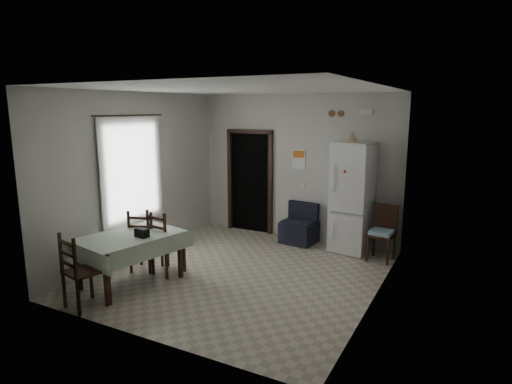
{
  "coord_description": "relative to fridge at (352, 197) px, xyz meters",
  "views": [
    {
      "loc": [
        3.24,
        -5.67,
        2.62
      ],
      "look_at": [
        0.0,
        0.5,
        1.25
      ],
      "focal_mm": 30.0,
      "sensor_mm": 36.0,
      "label": 1
    }
  ],
  "objects": [
    {
      "name": "doorway",
      "position": [
        -2.29,
        0.52,
        0.05
      ],
      "size": [
        1.06,
        0.52,
        2.22
      ],
      "color": "black",
      "rests_on": "ground"
    },
    {
      "name": "ground",
      "position": [
        -1.24,
        -1.93,
        -1.01
      ],
      "size": [
        4.5,
        4.5,
        0.0
      ],
      "primitive_type": "plane",
      "color": "#B3A892",
      "rests_on": "ground"
    },
    {
      "name": "fridge",
      "position": [
        0.0,
        0.0,
        0.0
      ],
      "size": [
        0.74,
        0.74,
        2.03
      ],
      "primitive_type": null,
      "rotation": [
        0.0,
        0.0,
        -0.13
      ],
      "color": "silver",
      "rests_on": "ground"
    },
    {
      "name": "vent_right",
      "position": [
        -0.36,
        0.3,
        1.51
      ],
      "size": [
        0.12,
        0.03,
        0.12
      ],
      "primitive_type": "cylinder",
      "rotation": [
        1.57,
        0.0,
        0.0
      ],
      "color": "brown",
      "rests_on": "ground"
    },
    {
      "name": "dining_chair_near_head",
      "position": [
        -2.5,
        -3.94,
        -0.5
      ],
      "size": [
        0.53,
        0.53,
        1.04
      ],
      "primitive_type": null,
      "rotation": [
        0.0,
        0.0,
        2.92
      ],
      "color": "black",
      "rests_on": "ground"
    },
    {
      "name": "vent_left",
      "position": [
        -0.54,
        0.3,
        1.51
      ],
      "size": [
        0.12,
        0.03,
        0.12
      ],
      "primitive_type": "cylinder",
      "rotation": [
        1.57,
        0.0,
        0.0
      ],
      "color": "brown",
      "rests_on": "ground"
    },
    {
      "name": "curtain",
      "position": [
        -3.28,
        -2.13,
        0.54
      ],
      "size": [
        0.02,
        1.45,
        1.85
      ],
      "primitive_type": "cube",
      "color": "silver",
      "rests_on": "ground"
    },
    {
      "name": "black_bag",
      "position": [
        -2.28,
        -3.04,
        -0.19
      ],
      "size": [
        0.21,
        0.14,
        0.13
      ],
      "primitive_type": "cube",
      "rotation": [
        0.0,
        0.0,
        -0.1
      ],
      "color": "black",
      "rests_on": "dining_table"
    },
    {
      "name": "wall_back",
      "position": [
        -1.24,
        0.32,
        0.44
      ],
      "size": [
        4.2,
        0.02,
        2.9
      ],
      "primitive_type": null,
      "color": "beige",
      "rests_on": "ground"
    },
    {
      "name": "curtain_rod",
      "position": [
        -3.27,
        -2.13,
        1.49
      ],
      "size": [
        0.02,
        1.6,
        0.02
      ],
      "primitive_type": "cylinder",
      "rotation": [
        1.57,
        0.0,
        0.0
      ],
      "color": "black",
      "rests_on": "ground"
    },
    {
      "name": "light_switch",
      "position": [
        -1.09,
        0.31,
        0.09
      ],
      "size": [
        0.08,
        0.02,
        0.12
      ],
      "primitive_type": "cube",
      "color": "beige",
      "rests_on": "ground"
    },
    {
      "name": "wall_left",
      "position": [
        -3.34,
        -1.93,
        0.44
      ],
      "size": [
        0.02,
        4.5,
        2.9
      ],
      "primitive_type": null,
      "color": "beige",
      "rests_on": "ground"
    },
    {
      "name": "dining_table",
      "position": [
        -2.51,
        -3.06,
        -0.63
      ],
      "size": [
        1.24,
        1.63,
        0.76
      ],
      "primitive_type": null,
      "rotation": [
        0.0,
        0.0,
        -0.21
      ],
      "color": "#A1B49A",
      "rests_on": "ground"
    },
    {
      "name": "ceiling",
      "position": [
        -1.24,
        -1.93,
        1.89
      ],
      "size": [
        4.2,
        4.5,
        0.02
      ],
      "primitive_type": null,
      "color": "white",
      "rests_on": "ground"
    },
    {
      "name": "dining_chair_far_left",
      "position": [
        -2.7,
        -2.52,
        -0.5
      ],
      "size": [
        0.56,
        0.56,
        1.03
      ],
      "primitive_type": null,
      "rotation": [
        0.0,
        0.0,
        3.45
      ],
      "color": "black",
      "rests_on": "ground"
    },
    {
      "name": "corner_chair",
      "position": [
        0.61,
        -0.29,
        -0.53
      ],
      "size": [
        0.46,
        0.46,
        0.97
      ],
      "primitive_type": null,
      "rotation": [
        0.0,
        0.0,
        -0.1
      ],
      "color": "black",
      "rests_on": "ground"
    },
    {
      "name": "calendar",
      "position": [
        -1.19,
        0.31,
        0.61
      ],
      "size": [
        0.28,
        0.02,
        0.4
      ],
      "primitive_type": "cube",
      "color": "white",
      "rests_on": "ground"
    },
    {
      "name": "navy_seat",
      "position": [
        -1.03,
        -0.0,
        -0.63
      ],
      "size": [
        0.71,
        0.69,
        0.78
      ],
      "primitive_type": null,
      "rotation": [
        0.0,
        0.0,
        -0.11
      ],
      "color": "black",
      "rests_on": "ground"
    },
    {
      "name": "calendar_image",
      "position": [
        -1.19,
        0.3,
        0.71
      ],
      "size": [
        0.24,
        0.01,
        0.14
      ],
      "primitive_type": "cube",
      "color": "orange",
      "rests_on": "ground"
    },
    {
      "name": "dining_chair_far_right",
      "position": [
        -2.32,
        -2.47,
        -0.49
      ],
      "size": [
        0.51,
        0.51,
        1.06
      ],
      "primitive_type": null,
      "rotation": [
        0.0,
        0.0,
        3.0
      ],
      "color": "black",
      "rests_on": "ground"
    },
    {
      "name": "emergency_light",
      "position": [
        0.11,
        0.28,
        1.54
      ],
      "size": [
        0.25,
        0.07,
        0.09
      ],
      "primitive_type": "cube",
      "color": "white",
      "rests_on": "ground"
    },
    {
      "name": "tan_cone",
      "position": [
        -0.06,
        0.04,
        1.11
      ],
      "size": [
        0.23,
        0.23,
        0.18
      ],
      "primitive_type": "cone",
      "rotation": [
        0.0,
        0.0,
        -0.03
      ],
      "color": "tan",
      "rests_on": "fridge"
    },
    {
      "name": "window_recess",
      "position": [
        -3.39,
        -2.13,
        0.54
      ],
      "size": [
        0.1,
        1.2,
        1.6
      ],
      "primitive_type": "cube",
      "color": "silver",
      "rests_on": "ground"
    },
    {
      "name": "wall_right",
      "position": [
        0.86,
        -1.93,
        0.44
      ],
      "size": [
        0.02,
        4.5,
        2.9
      ],
      "primitive_type": null,
      "color": "beige",
      "rests_on": "ground"
    },
    {
      "name": "wall_front",
      "position": [
        -1.24,
        -4.18,
        0.44
      ],
      "size": [
        4.2,
        0.02,
        2.9
      ],
      "primitive_type": null,
      "color": "beige",
      "rests_on": "ground"
    }
  ]
}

